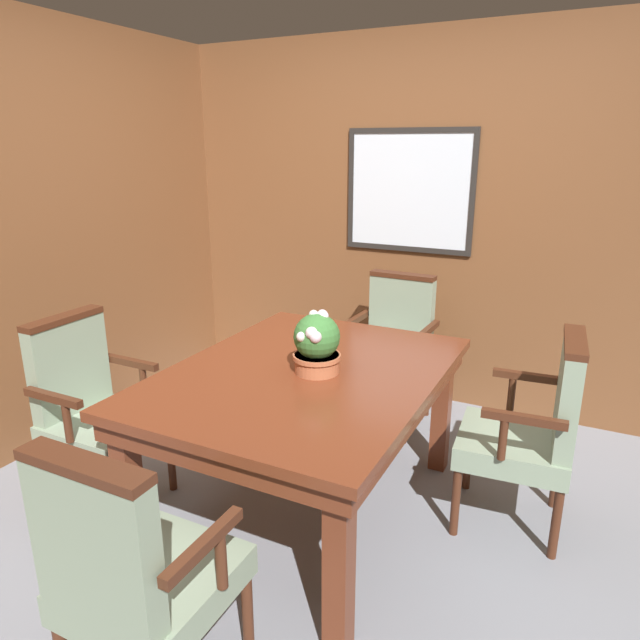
{
  "coord_description": "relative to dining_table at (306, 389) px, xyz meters",
  "views": [
    {
      "loc": [
        1.13,
        -1.97,
        1.74
      ],
      "look_at": [
        -0.03,
        0.34,
        0.95
      ],
      "focal_mm": 32.0,
      "sensor_mm": 36.0,
      "label": 1
    }
  ],
  "objects": [
    {
      "name": "dining_table",
      "position": [
        0.0,
        0.0,
        0.0
      ],
      "size": [
        1.18,
        1.55,
        0.75
      ],
      "color": "maroon",
      "rests_on": "ground_plane"
    },
    {
      "name": "chair_right_far",
      "position": [
        0.98,
        0.36,
        -0.14
      ],
      "size": [
        0.53,
        0.54,
        0.96
      ],
      "rotation": [
        0.0,
        0.0,
        -1.49
      ],
      "color": "#472314",
      "rests_on": "ground_plane"
    },
    {
      "name": "wall_back",
      "position": [
        0.03,
        1.6,
        0.58
      ],
      "size": [
        7.2,
        0.08,
        2.45
      ],
      "color": "brown",
      "rests_on": "ground_plane"
    },
    {
      "name": "chair_head_near",
      "position": [
        0.02,
        -1.14,
        -0.14
      ],
      "size": [
        0.52,
        0.49,
        0.96
      ],
      "rotation": [
        0.0,
        0.0,
        3.14
      ],
      "color": "#472314",
      "rests_on": "ground_plane"
    },
    {
      "name": "wall_left",
      "position": [
        -1.74,
        -0.19,
        0.57
      ],
      "size": [
        0.06,
        7.2,
        2.45
      ],
      "color": "brown",
      "rests_on": "ground_plane"
    },
    {
      "name": "chair_left_near",
      "position": [
        -1.0,
        -0.37,
        -0.14
      ],
      "size": [
        0.49,
        0.52,
        0.96
      ],
      "rotation": [
        0.0,
        0.0,
        1.57
      ],
      "color": "#472314",
      "rests_on": "ground_plane"
    },
    {
      "name": "ground_plane",
      "position": [
        0.03,
        -0.19,
        -0.65
      ],
      "size": [
        14.0,
        14.0,
        0.0
      ],
      "primitive_type": "plane",
      "color": "gray"
    },
    {
      "name": "chair_head_far",
      "position": [
        0.03,
        1.14,
        -0.14
      ],
      "size": [
        0.53,
        0.51,
        0.96
      ],
      "rotation": [
        0.0,
        0.0,
        -0.04
      ],
      "color": "#472314",
      "rests_on": "ground_plane"
    },
    {
      "name": "potted_plant",
      "position": [
        0.06,
        -0.0,
        0.23
      ],
      "size": [
        0.22,
        0.22,
        0.29
      ],
      "color": "#B2603D",
      "rests_on": "dining_table"
    }
  ]
}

